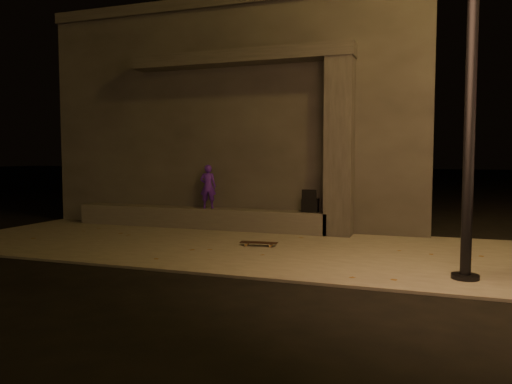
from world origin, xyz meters
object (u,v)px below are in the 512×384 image
at_px(column, 339,147).
at_px(skateboarder, 208,186).
at_px(skateboard, 259,243).
at_px(backpack, 310,204).

distance_m(column, skateboarder, 3.07).
bearing_deg(skateboard, backpack, 67.36).
relative_size(skateboarder, backpack, 2.04).
distance_m(skateboarder, skateboard, 2.68).
relative_size(column, backpack, 7.47).
bearing_deg(skateboard, column, 51.36).
xyz_separation_m(column, skateboard, (-1.13, -1.75, -1.74)).
bearing_deg(column, skateboard, -122.75).
height_order(column, backpack, column).
distance_m(column, backpack, 1.33).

